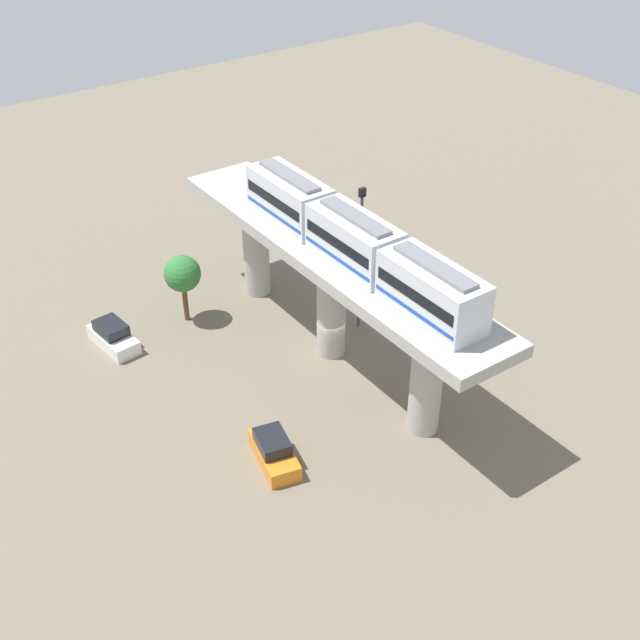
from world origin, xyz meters
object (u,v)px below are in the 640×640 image
object	(u,v)px
parked_car_white	(113,336)
tree_near_viaduct	(182,274)
train	(354,240)
parked_car_orange	(274,451)
signal_post	(360,254)

from	to	relation	value
parked_car_white	tree_near_viaduct	world-z (taller)	tree_near_viaduct
train	tree_near_viaduct	xyz separation A→B (m)	(-6.13, 11.36, -5.82)
tree_near_viaduct	parked_car_orange	bearing A→B (deg)	-99.74
parked_car_orange	signal_post	size ratio (longest dim) A/B	0.42
parked_car_orange	parked_car_white	bearing A→B (deg)	113.26
parked_car_orange	signal_post	bearing A→B (deg)	46.26
train	parked_car_orange	bearing A→B (deg)	-153.57
train	signal_post	bearing A→B (deg)	47.05
train	parked_car_white	size ratio (longest dim) A/B	4.69
train	parked_car_orange	distance (m)	13.25
tree_near_viaduct	signal_post	world-z (taller)	signal_post
parked_car_white	signal_post	xyz separation A→B (m)	(15.11, -7.75, 5.11)
train	parked_car_orange	xyz separation A→B (m)	(-8.84, -4.39, -8.84)
train	tree_near_viaduct	world-z (taller)	train
signal_post	parked_car_orange	bearing A→B (deg)	-146.68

